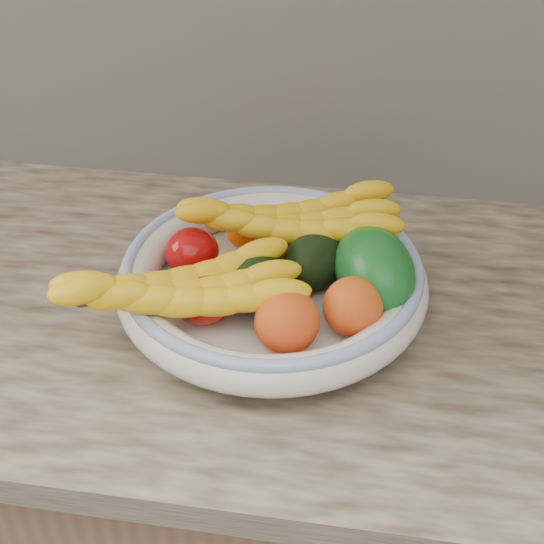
% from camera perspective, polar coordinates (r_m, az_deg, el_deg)
% --- Properties ---
extents(kitchen_counter, '(2.44, 0.66, 1.40)m').
position_cam_1_polar(kitchen_counter, '(1.32, 0.18, -16.86)').
color(kitchen_counter, brown).
rests_on(kitchen_counter, ground).
extents(fruit_bowl, '(0.39, 0.39, 0.08)m').
position_cam_1_polar(fruit_bowl, '(0.95, -0.00, -0.55)').
color(fruit_bowl, silver).
rests_on(fruit_bowl, kitchen_counter).
extents(clementine_back_left, '(0.07, 0.07, 0.05)m').
position_cam_1_polar(clementine_back_left, '(1.03, -2.01, 3.21)').
color(clementine_back_left, '#FB5D05').
rests_on(clementine_back_left, fruit_bowl).
extents(clementine_back_right, '(0.06, 0.06, 0.04)m').
position_cam_1_polar(clementine_back_right, '(1.02, 2.13, 2.77)').
color(clementine_back_right, '#FB5B05').
rests_on(clementine_back_right, fruit_bowl).
extents(clementine_back_mid, '(0.07, 0.07, 0.05)m').
position_cam_1_polar(clementine_back_mid, '(1.00, 0.49, 1.96)').
color(clementine_back_mid, '#E75504').
rests_on(clementine_back_mid, fruit_bowl).
extents(tomato_left, '(0.09, 0.09, 0.06)m').
position_cam_1_polar(tomato_left, '(0.98, -6.03, 1.51)').
color(tomato_left, '#9F0809').
rests_on(tomato_left, fruit_bowl).
extents(tomato_near_left, '(0.09, 0.09, 0.07)m').
position_cam_1_polar(tomato_near_left, '(0.91, -5.28, -1.78)').
color(tomato_near_left, red).
rests_on(tomato_near_left, fruit_bowl).
extents(avocado_center, '(0.08, 0.11, 0.07)m').
position_cam_1_polar(avocado_center, '(0.93, -1.27, -0.49)').
color(avocado_center, black).
rests_on(avocado_center, fruit_bowl).
extents(avocado_right, '(0.11, 0.13, 0.07)m').
position_cam_1_polar(avocado_right, '(0.96, 3.30, 0.96)').
color(avocado_right, black).
rests_on(avocado_right, fruit_bowl).
extents(green_mango, '(0.16, 0.17, 0.12)m').
position_cam_1_polar(green_mango, '(0.93, 7.67, 0.14)').
color(green_mango, '#0F5019').
rests_on(green_mango, fruit_bowl).
extents(peach_front, '(0.09, 0.09, 0.08)m').
position_cam_1_polar(peach_front, '(0.86, 1.14, -3.73)').
color(peach_front, orange).
rests_on(peach_front, fruit_bowl).
extents(peach_right, '(0.08, 0.08, 0.07)m').
position_cam_1_polar(peach_right, '(0.88, 6.11, -2.60)').
color(peach_right, orange).
rests_on(peach_right, fruit_bowl).
extents(banana_bunch_back, '(0.32, 0.17, 0.09)m').
position_cam_1_polar(banana_bunch_back, '(0.98, 1.22, 3.51)').
color(banana_bunch_back, yellow).
rests_on(banana_bunch_back, fruit_bowl).
extents(banana_bunch_front, '(0.33, 0.24, 0.08)m').
position_cam_1_polar(banana_bunch_front, '(0.88, -6.87, -1.73)').
color(banana_bunch_front, yellow).
rests_on(banana_bunch_front, fruit_bowl).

